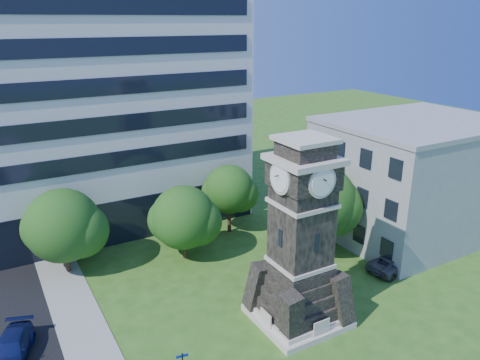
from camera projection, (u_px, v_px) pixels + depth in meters
ground at (276, 351)px, 27.63m from camera, size 160.00×160.00×0.00m
sidewalk at (93, 355)px, 27.28m from camera, size 3.00×70.00×0.06m
clock_tower at (300, 246)px, 28.96m from camera, size 5.40×5.40×12.22m
office_tall at (93, 70)px, 42.70m from camera, size 26.20×15.11×28.60m
office_low at (413, 177)px, 41.86m from camera, size 15.20×12.20×10.40m
car_street_north at (11, 350)px, 26.78m from camera, size 3.35×5.05×1.36m
car_east_lot at (394, 262)px, 36.49m from camera, size 5.04×2.94×1.32m
park_bench at (307, 321)px, 29.63m from camera, size 1.81×0.48×0.94m
tree_nw at (64, 227)px, 35.23m from camera, size 6.21×5.65×6.73m
tree_nc at (184, 219)px, 37.36m from camera, size 5.68×5.16×6.20m
tree_ne at (230, 191)px, 41.94m from camera, size 4.87×4.43×6.39m
tree_east at (317, 203)px, 37.51m from camera, size 6.90×6.27×7.96m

